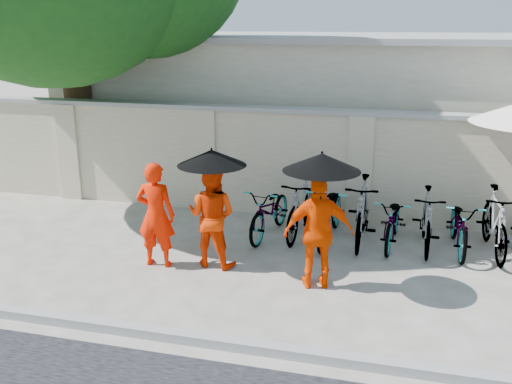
# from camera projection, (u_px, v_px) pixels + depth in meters

# --- Properties ---
(ground) EXTENTS (80.00, 80.00, 0.00)m
(ground) POSITION_uv_depth(u_px,v_px,m) (202.00, 278.00, 8.40)
(ground) COLOR #B3AAA0
(kerb) EXTENTS (40.00, 0.16, 0.12)m
(kerb) POSITION_uv_depth(u_px,v_px,m) (154.00, 333.00, 6.80)
(kerb) COLOR gray
(kerb) RESTS_ON ground
(compound_wall) EXTENTS (20.00, 0.30, 2.00)m
(compound_wall) POSITION_uv_depth(u_px,v_px,m) (307.00, 165.00, 10.84)
(compound_wall) COLOR beige
(compound_wall) RESTS_ON ground
(building_behind) EXTENTS (14.00, 6.00, 3.20)m
(building_behind) POSITION_uv_depth(u_px,v_px,m) (374.00, 107.00, 13.95)
(building_behind) COLOR beige
(building_behind) RESTS_ON ground
(monk_left) EXTENTS (0.61, 0.41, 1.64)m
(monk_left) POSITION_uv_depth(u_px,v_px,m) (156.00, 215.00, 8.63)
(monk_left) COLOR #FF1B00
(monk_left) RESTS_ON ground
(monk_center) EXTENTS (0.84, 0.69, 1.60)m
(monk_center) POSITION_uv_depth(u_px,v_px,m) (212.00, 216.00, 8.65)
(monk_center) COLOR #F73302
(monk_center) RESTS_ON ground
(parasol_center) EXTENTS (1.02, 1.02, 0.94)m
(parasol_center) POSITION_uv_depth(u_px,v_px,m) (212.00, 158.00, 8.29)
(parasol_center) COLOR black
(parasol_center) RESTS_ON ground
(monk_right) EXTENTS (1.04, 0.66, 1.64)m
(monk_right) POSITION_uv_depth(u_px,v_px,m) (319.00, 232.00, 7.91)
(monk_right) COLOR #FF4600
(monk_right) RESTS_ON ground
(parasol_right) EXTENTS (1.05, 1.05, 1.03)m
(parasol_right) POSITION_uv_depth(u_px,v_px,m) (322.00, 162.00, 7.53)
(parasol_right) COLOR black
(parasol_right) RESTS_ON ground
(bike_0) EXTENTS (0.83, 1.79, 0.91)m
(bike_0) POSITION_uv_depth(u_px,v_px,m) (270.00, 211.00, 9.94)
(bike_0) COLOR #AAA9B1
(bike_0) RESTS_ON ground
(bike_1) EXTENTS (0.66, 1.81, 1.06)m
(bike_1) POSITION_uv_depth(u_px,v_px,m) (301.00, 207.00, 9.89)
(bike_1) COLOR #AAA9B1
(bike_1) RESTS_ON ground
(bike_2) EXTENTS (0.77, 1.94, 1.00)m
(bike_2) POSITION_uv_depth(u_px,v_px,m) (331.00, 212.00, 9.73)
(bike_2) COLOR #AAA9B1
(bike_2) RESTS_ON ground
(bike_3) EXTENTS (0.55, 1.87, 1.12)m
(bike_3) POSITION_uv_depth(u_px,v_px,m) (362.00, 211.00, 9.59)
(bike_3) COLOR #AAA9B1
(bike_3) RESTS_ON ground
(bike_4) EXTENTS (0.71, 1.67, 0.86)m
(bike_4) POSITION_uv_depth(u_px,v_px,m) (394.00, 221.00, 9.52)
(bike_4) COLOR #AAA9B1
(bike_4) RESTS_ON ground
(bike_5) EXTENTS (0.50, 1.68, 1.01)m
(bike_5) POSITION_uv_depth(u_px,v_px,m) (427.00, 220.00, 9.34)
(bike_5) COLOR #AAA9B1
(bike_5) RESTS_ON ground
(bike_6) EXTENTS (0.66, 1.71, 0.88)m
(bike_6) POSITION_uv_depth(u_px,v_px,m) (460.00, 225.00, 9.29)
(bike_6) COLOR #AAA9B1
(bike_6) RESTS_ON ground
(bike_7) EXTENTS (0.62, 1.82, 1.08)m
(bike_7) POSITION_uv_depth(u_px,v_px,m) (495.00, 222.00, 9.13)
(bike_7) COLOR #AAA9B1
(bike_7) RESTS_ON ground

